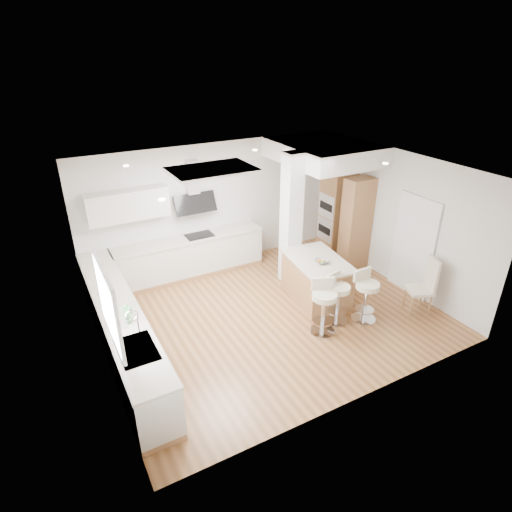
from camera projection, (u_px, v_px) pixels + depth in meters
ground at (269, 314)px, 8.20m from camera, size 6.00×6.00×0.00m
ceiling at (269, 314)px, 8.20m from camera, size 6.00×5.00×0.02m
wall_back at (214, 206)px, 9.54m from camera, size 6.00×0.04×2.80m
wall_left at (95, 290)px, 6.29m from camera, size 0.04×5.00×2.80m
wall_right at (395, 218)px, 8.86m from camera, size 0.04×5.00×2.80m
skylight at (212, 170)px, 7.10m from camera, size 4.10×2.10×0.06m
window_left at (107, 302)px, 5.48m from camera, size 0.06×1.28×1.07m
doorway_right at (413, 247)px, 8.56m from camera, size 0.05×1.00×2.10m
counter_left at (121, 328)px, 7.02m from camera, size 0.63×4.50×1.35m
counter_back at (182, 248)px, 9.25m from camera, size 3.62×0.63×2.50m
pillar at (291, 220)px, 8.78m from camera, size 0.35×0.35×2.80m
soffit at (323, 152)px, 9.04m from camera, size 1.78×2.20×0.40m
oven_column at (343, 218)px, 9.85m from camera, size 0.63×1.21×2.10m
peninsula at (316, 279)px, 8.51m from camera, size 1.15×1.57×0.96m
bar_stool_a at (324, 304)px, 7.46m from camera, size 0.60×0.60×1.03m
bar_stool_b at (337, 296)px, 7.77m from camera, size 0.52×0.52×0.96m
bar_stool_c at (366, 293)px, 7.80m from camera, size 0.46×0.46×1.00m
dining_chair at (425, 283)px, 8.05m from camera, size 0.57×0.57×1.13m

